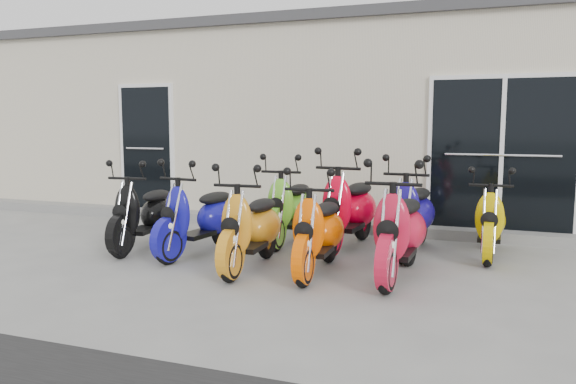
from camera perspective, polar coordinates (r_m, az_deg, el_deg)
name	(u,v)px	position (r m, az deg, el deg)	size (l,w,h in m)	color
ground	(271,259)	(6.88, -1.73, -6.79)	(80.00, 80.00, 0.00)	gray
building	(365,125)	(11.67, 7.84, 6.79)	(14.00, 6.00, 3.20)	beige
roof_cap	(367,41)	(11.78, 7.99, 14.98)	(14.20, 6.20, 0.16)	#3F3F42
front_step	(319,224)	(8.73, 3.21, -3.31)	(14.00, 0.40, 0.15)	gray
door_left	(147,145)	(10.13, -14.13, 4.67)	(1.07, 0.08, 2.22)	black
door_right	(502,151)	(8.38, 20.89, 3.95)	(2.02, 0.08, 2.22)	black
scooter_front_black	(143,204)	(7.53, -14.47, -1.17)	(0.59, 1.62, 1.20)	black
scooter_front_blue	(198,206)	(7.06, -9.10, -1.46)	(0.60, 1.66, 1.22)	#14129B
scooter_front_orange_a	(251,216)	(6.30, -3.80, -2.41)	(0.60, 1.66, 1.23)	orange
scooter_front_orange_b	(318,220)	(6.11, 3.11, -2.82)	(0.59, 1.63, 1.20)	#FC5A00
scooter_front_red	(400,218)	(6.02, 11.33, -2.61)	(0.64, 1.77, 1.30)	red
scooter_back_green	(290,198)	(7.67, 0.25, -0.58)	(0.62, 1.70, 1.25)	#66C128
scooter_back_red	(349,198)	(7.36, 6.23, -0.57)	(0.66, 1.83, 1.35)	red
scooter_back_blue	(413,203)	(7.27, 12.54, -1.08)	(0.63, 1.73, 1.28)	navy
scooter_back_yellow	(490,211)	(7.31, 19.88, -1.82)	(0.56, 1.55, 1.15)	#D1B000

